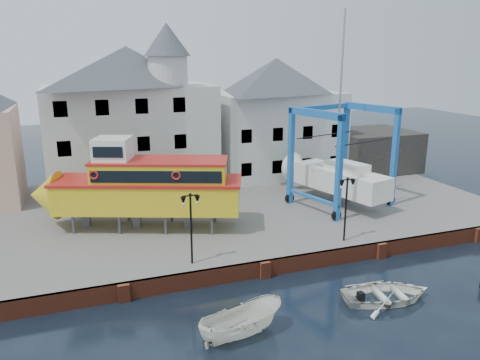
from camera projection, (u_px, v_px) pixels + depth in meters
name	position (u px, v px, depth m)	size (l,w,h in m)	color
ground	(265.00, 277.00, 27.20)	(140.00, 140.00, 0.00)	black
hardstanding	(211.00, 211.00, 37.06)	(44.00, 22.00, 1.00)	#625F5A
quay_wall	(264.00, 269.00, 27.17)	(44.00, 0.47, 1.00)	maroon
building_white_main	(132.00, 116.00, 40.39)	(14.00, 8.30, 14.00)	silver
building_white_right	(275.00, 117.00, 45.68)	(12.00, 8.00, 11.20)	silver
shed_dark	(371.00, 150.00, 48.07)	(8.00, 7.00, 4.00)	black
lamp_post_left	(191.00, 211.00, 25.89)	(1.12, 0.32, 4.20)	black
lamp_post_right	(347.00, 193.00, 29.17)	(1.12, 0.32, 4.20)	black
tour_boat	(135.00, 186.00, 31.51)	(14.62, 8.31, 6.25)	#59595E
travel_lift	(333.00, 172.00, 37.35)	(8.10, 10.11, 14.80)	blue
motorboat_a	(241.00, 337.00, 21.49)	(1.61, 4.28, 1.65)	white
motorboat_b	(386.00, 300.00, 24.68)	(3.39, 4.74, 0.98)	white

